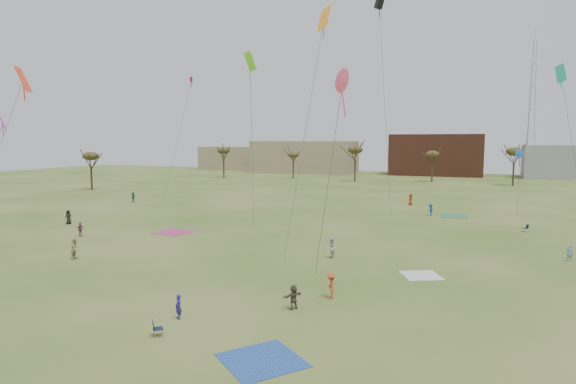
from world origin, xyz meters
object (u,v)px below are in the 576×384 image
(camp_chair_center, at_px, (158,331))
(radio_tower, at_px, (531,109))
(camp_chair_right, at_px, (525,230))
(flyer_near_right, at_px, (178,307))

(camp_chair_center, height_order, radio_tower, radio_tower)
(camp_chair_right, relative_size, radio_tower, 0.02)
(radio_tower, bearing_deg, camp_chair_center, -102.18)
(flyer_near_right, height_order, camp_chair_center, flyer_near_right)
(camp_chair_right, xyz_separation_m, radio_tower, (8.26, 94.94, 18.95))
(flyer_near_right, height_order, radio_tower, radio_tower)
(flyer_near_right, distance_m, camp_chair_right, 42.56)
(camp_chair_center, bearing_deg, camp_chair_right, -68.13)
(camp_chair_center, height_order, camp_chair_right, same)
(camp_chair_right, bearing_deg, radio_tower, 151.50)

